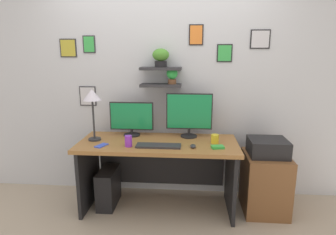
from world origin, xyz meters
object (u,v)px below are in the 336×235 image
Objects in this scene: keyboard at (158,146)px; computer_mouse at (193,146)px; desk_lamp at (92,99)px; printer at (268,147)px; computer_tower_left at (108,187)px; cell_phone at (101,145)px; monitor_right at (189,114)px; monitor_left at (132,118)px; scissors_tray at (218,147)px; drawer_cabinet at (265,183)px; water_cup at (128,141)px; desk at (159,159)px; coffee_mug at (215,139)px.

computer_mouse is (0.34, 0.00, 0.01)m from keyboard.
desk_lamp is at bearing 171.06° from computer_mouse.
printer is 0.93× the size of computer_tower_left.
computer_mouse is at bearing -165.88° from printer.
cell_phone is at bearing -172.65° from printer.
monitor_right reaches higher than printer.
keyboard is (0.34, -0.37, -0.19)m from monitor_left.
computer_mouse is 0.75× the size of scissors_tray.
monitor_right is 1.08m from drawer_cabinet.
computer_tower_left is (-0.24, -0.20, -0.74)m from monitor_left.
monitor_right reaches higher than drawer_cabinet.
printer is (0.53, 0.19, -0.05)m from scissors_tray.
scissors_tray is 0.56m from printer.
drawer_cabinet is (0.81, -0.18, -0.70)m from monitor_right.
monitor_left is 4.39× the size of water_cup.
computer_tower_left is at bearing -176.20° from desk.
desk is 3.74× the size of keyboard.
printer is at bearing -12.38° from monitor_right.
cell_phone is at bearing -155.51° from monitor_right.
coffee_mug is at bearing 36.09° from computer_mouse.
desk_lamp is 6.01× the size of coffee_mug.
printer is at bearing 3.12° from coffee_mug.
drawer_cabinet is at bearing 0.74° from computer_tower_left.
coffee_mug reaches higher than cell_phone.
desk is 0.59m from monitor_right.
cell_phone is 0.28m from water_cup.
water_cup reaches higher than drawer_cabinet.
computer_tower_left is (-0.28, 0.19, -0.60)m from water_cup.
coffee_mug reaches higher than computer_tower_left.
computer_mouse is 0.28m from coffee_mug.
desk_lamp reaches higher than desk.
desk is 0.63m from cell_phone.
monitor_right is at bearing 142.17° from coffee_mug.
water_cup is (-0.86, -0.18, 0.01)m from coffee_mug.
monitor_right is at bearing 0.01° from monitor_left.
monitor_right is 3.55× the size of cell_phone.
cell_phone is 1.27× the size of water_cup.
monitor_right is 1.22× the size of computer_tower_left.
monitor_right is at bearing 11.77° from desk_lamp.
monitor_right is at bearing 51.44° from keyboard.
coffee_mug is 0.88m from water_cup.
computer_tower_left is (-1.68, -0.02, -0.11)m from drawer_cabinet.
monitor_right is 1.31× the size of printer.
computer_mouse reaches higher than desk.
monitor_right is 1.20m from computer_tower_left.
monitor_left reaches higher than water_cup.
keyboard is at bearing -170.08° from drawer_cabinet.
monitor_right reaches higher than water_cup.
keyboard is 4.00× the size of water_cup.
water_cup is (-0.87, -0.02, 0.04)m from scissors_tray.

